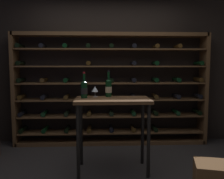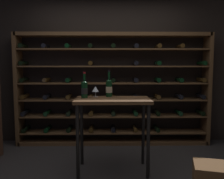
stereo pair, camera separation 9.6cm
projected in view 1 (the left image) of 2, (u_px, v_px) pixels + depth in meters
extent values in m
cube|color=black|center=(108.00, 64.00, 4.36)|extent=(5.44, 0.10, 2.79)
cube|color=brown|center=(16.00, 90.00, 4.12)|extent=(0.06, 0.32, 1.92)
cube|color=brown|center=(203.00, 89.00, 4.26)|extent=(0.06, 0.32, 1.92)
cube|color=brown|center=(111.00, 35.00, 4.10)|extent=(3.27, 0.32, 0.06)
cube|color=brown|center=(111.00, 141.00, 4.28)|extent=(3.27, 0.32, 0.06)
cube|color=brown|center=(111.00, 131.00, 4.27)|extent=(3.19, 0.32, 0.02)
cylinder|color=black|center=(23.00, 129.00, 4.19)|extent=(0.08, 0.30, 0.08)
cylinder|color=black|center=(45.00, 129.00, 4.21)|extent=(0.08, 0.30, 0.08)
cylinder|color=black|center=(67.00, 129.00, 4.23)|extent=(0.08, 0.30, 0.08)
cylinder|color=#4C3314|center=(89.00, 129.00, 4.24)|extent=(0.08, 0.30, 0.08)
cylinder|color=black|center=(111.00, 128.00, 4.26)|extent=(0.08, 0.30, 0.08)
cylinder|color=#4C3314|center=(133.00, 128.00, 4.28)|extent=(0.08, 0.30, 0.08)
cylinder|color=black|center=(154.00, 128.00, 4.30)|extent=(0.08, 0.30, 0.08)
cube|color=brown|center=(111.00, 116.00, 4.24)|extent=(3.19, 0.32, 0.02)
cylinder|color=black|center=(22.00, 113.00, 4.17)|extent=(0.08, 0.30, 0.08)
cylinder|color=black|center=(45.00, 113.00, 4.18)|extent=(0.08, 0.30, 0.08)
cylinder|color=black|center=(67.00, 113.00, 4.20)|extent=(0.08, 0.30, 0.08)
cylinder|color=#4C3314|center=(89.00, 113.00, 4.22)|extent=(0.08, 0.30, 0.08)
cylinder|color=black|center=(111.00, 112.00, 4.23)|extent=(0.08, 0.30, 0.08)
cylinder|color=black|center=(133.00, 112.00, 4.25)|extent=(0.08, 0.30, 0.08)
cylinder|color=black|center=(154.00, 112.00, 4.27)|extent=(0.08, 0.30, 0.08)
cylinder|color=black|center=(176.00, 112.00, 4.28)|extent=(0.08, 0.30, 0.08)
cylinder|color=black|center=(197.00, 112.00, 4.30)|extent=(0.08, 0.30, 0.08)
cube|color=brown|center=(111.00, 99.00, 4.21)|extent=(3.19, 0.32, 0.02)
cylinder|color=#4C3314|center=(22.00, 97.00, 4.14)|extent=(0.08, 0.30, 0.08)
cylinder|color=black|center=(44.00, 97.00, 4.15)|extent=(0.08, 0.30, 0.08)
cylinder|color=#4C3314|center=(67.00, 96.00, 4.17)|extent=(0.08, 0.30, 0.08)
cylinder|color=#4C3314|center=(89.00, 96.00, 4.19)|extent=(0.08, 0.30, 0.08)
cylinder|color=#4C3314|center=(111.00, 96.00, 4.20)|extent=(0.08, 0.30, 0.08)
cylinder|color=black|center=(133.00, 96.00, 4.22)|extent=(0.08, 0.30, 0.08)
cylinder|color=#4C3314|center=(155.00, 96.00, 4.24)|extent=(0.08, 0.30, 0.08)
cylinder|color=black|center=(176.00, 96.00, 4.25)|extent=(0.08, 0.30, 0.08)
cylinder|color=black|center=(198.00, 96.00, 4.27)|extent=(0.08, 0.30, 0.08)
cube|color=brown|center=(111.00, 83.00, 4.18)|extent=(3.19, 0.32, 0.02)
cylinder|color=black|center=(21.00, 80.00, 4.11)|extent=(0.08, 0.30, 0.08)
cylinder|color=#4C3314|center=(44.00, 80.00, 4.13)|extent=(0.08, 0.30, 0.08)
cylinder|color=black|center=(67.00, 80.00, 4.14)|extent=(0.08, 0.30, 0.08)
cylinder|color=black|center=(111.00, 80.00, 4.18)|extent=(0.08, 0.30, 0.08)
cylinder|color=black|center=(133.00, 80.00, 4.19)|extent=(0.08, 0.30, 0.08)
cylinder|color=black|center=(155.00, 80.00, 4.21)|extent=(0.08, 0.30, 0.08)
cylinder|color=black|center=(177.00, 80.00, 4.23)|extent=(0.08, 0.30, 0.08)
cylinder|color=#4C3314|center=(198.00, 80.00, 4.24)|extent=(0.08, 0.30, 0.08)
cube|color=brown|center=(111.00, 66.00, 4.15)|extent=(3.19, 0.32, 0.02)
cylinder|color=black|center=(21.00, 63.00, 4.08)|extent=(0.08, 0.30, 0.08)
cylinder|color=#4C3314|center=(89.00, 63.00, 4.13)|extent=(0.08, 0.30, 0.08)
cylinder|color=black|center=(133.00, 63.00, 4.16)|extent=(0.08, 0.30, 0.08)
cylinder|color=black|center=(155.00, 63.00, 4.18)|extent=(0.08, 0.30, 0.08)
cylinder|color=black|center=(199.00, 63.00, 4.21)|extent=(0.08, 0.30, 0.08)
cube|color=brown|center=(111.00, 50.00, 4.12)|extent=(3.19, 0.32, 0.02)
cylinder|color=black|center=(20.00, 46.00, 4.05)|extent=(0.08, 0.30, 0.08)
cylinder|color=black|center=(43.00, 46.00, 4.07)|extent=(0.08, 0.30, 0.08)
cylinder|color=black|center=(66.00, 46.00, 4.08)|extent=(0.08, 0.30, 0.08)
cylinder|color=black|center=(89.00, 46.00, 4.10)|extent=(0.08, 0.30, 0.08)
cylinder|color=black|center=(111.00, 46.00, 4.12)|extent=(0.08, 0.30, 0.08)
cylinder|color=black|center=(133.00, 46.00, 4.14)|extent=(0.08, 0.30, 0.08)
cylinder|color=#4C3314|center=(156.00, 46.00, 4.15)|extent=(0.08, 0.30, 0.08)
cylinder|color=#4C3314|center=(178.00, 47.00, 4.17)|extent=(0.08, 0.30, 0.08)
cube|color=brown|center=(113.00, 100.00, 3.07)|extent=(0.95, 0.53, 0.04)
cylinder|color=black|center=(78.00, 142.00, 2.89)|extent=(0.04, 0.04, 0.91)
cylinder|color=black|center=(149.00, 141.00, 2.92)|extent=(0.04, 0.04, 0.91)
cylinder|color=black|center=(81.00, 132.00, 3.31)|extent=(0.04, 0.04, 0.91)
cylinder|color=black|center=(143.00, 132.00, 3.35)|extent=(0.04, 0.04, 0.91)
cylinder|color=black|center=(84.00, 90.00, 3.11)|extent=(0.08, 0.08, 0.20)
cone|color=black|center=(84.00, 81.00, 3.10)|extent=(0.08, 0.08, 0.03)
cylinder|color=black|center=(84.00, 77.00, 3.10)|extent=(0.03, 0.03, 0.09)
cylinder|color=maroon|center=(84.00, 73.00, 3.09)|extent=(0.03, 0.03, 0.02)
cylinder|color=black|center=(84.00, 91.00, 3.12)|extent=(0.09, 0.09, 0.08)
cylinder|color=black|center=(109.00, 89.00, 3.24)|extent=(0.08, 0.08, 0.21)
cone|color=black|center=(109.00, 80.00, 3.23)|extent=(0.08, 0.08, 0.03)
cylinder|color=black|center=(109.00, 76.00, 3.23)|extent=(0.03, 0.03, 0.10)
cylinder|color=black|center=(109.00, 71.00, 3.22)|extent=(0.03, 0.03, 0.02)
cylinder|color=#C6B28C|center=(109.00, 90.00, 3.24)|extent=(0.09, 0.09, 0.08)
cylinder|color=silver|center=(95.00, 97.00, 3.23)|extent=(0.07, 0.07, 0.00)
cylinder|color=silver|center=(95.00, 94.00, 3.22)|extent=(0.01, 0.01, 0.07)
cone|color=silver|center=(95.00, 89.00, 3.22)|extent=(0.09, 0.09, 0.07)
cylinder|color=#590A14|center=(95.00, 90.00, 3.22)|extent=(0.05, 0.05, 0.02)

